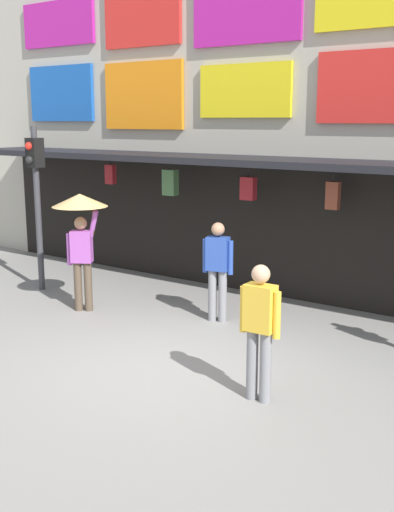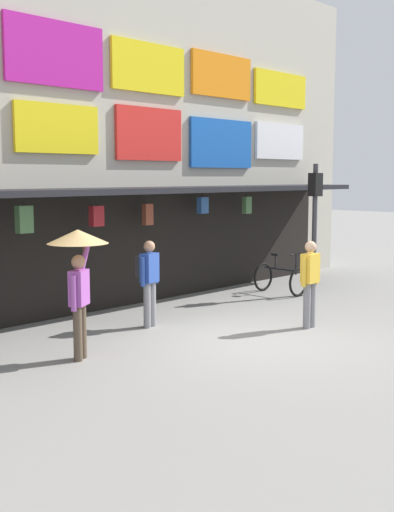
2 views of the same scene
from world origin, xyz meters
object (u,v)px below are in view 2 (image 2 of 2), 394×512
object	(u,v)px
pedestrian_in_black	(148,277)
pedestrian_with_umbrella	(78,257)
bicycle_parked	(281,278)
traffic_light_far	(315,208)
pedestrian_in_blue	(310,279)

from	to	relation	value
pedestrian_in_black	pedestrian_with_umbrella	bearing A→B (deg)	-158.50
pedestrian_with_umbrella	bicycle_parked	bearing A→B (deg)	9.70
traffic_light_far	pedestrian_with_umbrella	xyz separation A→B (m)	(-7.39, -0.55, -0.50)
traffic_light_far	pedestrian_in_black	bearing A→B (deg)	176.21
pedestrian_with_umbrella	pedestrian_in_blue	world-z (taller)	pedestrian_with_umbrella
pedestrian_in_black	pedestrian_in_blue	size ratio (longest dim) A/B	1.00
bicycle_parked	pedestrian_in_black	bearing A→B (deg)	-176.44
traffic_light_far	pedestrian_with_umbrella	bearing A→B (deg)	-175.73
traffic_light_far	bicycle_parked	size ratio (longest dim) A/B	2.72
pedestrian_in_blue	pedestrian_with_umbrella	bearing A→B (deg)	162.26
traffic_light_far	pedestrian_in_black	xyz separation A→B (m)	(-5.12, 0.34, -1.16)
pedestrian_in_black	pedestrian_in_blue	bearing A→B (deg)	-47.53
bicycle_parked	pedestrian_with_umbrella	world-z (taller)	pedestrian_with_umbrella
traffic_light_far	pedestrian_with_umbrella	world-z (taller)	traffic_light_far
pedestrian_with_umbrella	pedestrian_in_blue	distance (m)	4.62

